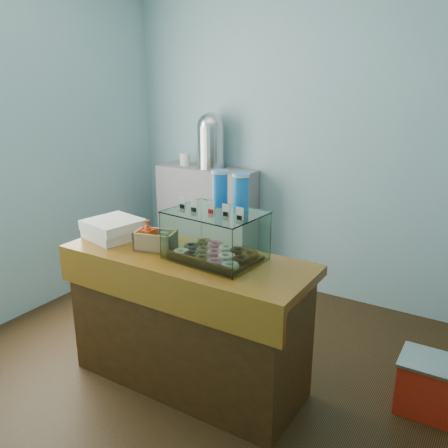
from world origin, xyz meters
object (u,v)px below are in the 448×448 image
Objects in this scene: counter at (187,319)px; display_case at (219,232)px; red_cooler at (432,386)px; coffee_urn at (211,139)px.

counter is 2.78× the size of display_case.
red_cooler is at bearing 20.31° from counter.
counter is 3.03× the size of coffee_urn.
coffee_urn is 2.77m from red_cooler.
display_case is at bearing 21.65° from counter.
red_cooler is (2.27, -1.06, -1.20)m from coffee_urn.
counter is 4.05× the size of red_cooler.
red_cooler is at bearing -24.98° from coffee_urn.
coffee_urn reaches higher than display_case.
coffee_urn is at bearing 129.78° from display_case.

